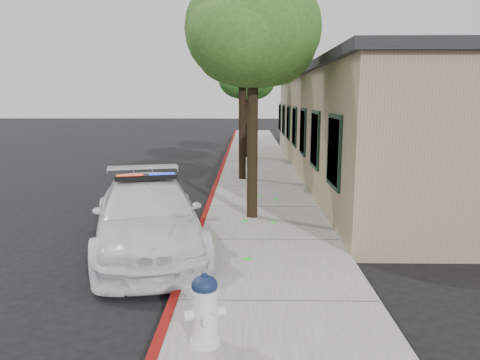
% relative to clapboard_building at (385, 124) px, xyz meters
% --- Properties ---
extents(ground, '(120.00, 120.00, 0.00)m').
position_rel_clapboard_building_xyz_m(ground, '(-6.69, -9.00, -2.13)').
color(ground, black).
rests_on(ground, ground).
extents(sidewalk, '(3.20, 60.00, 0.15)m').
position_rel_clapboard_building_xyz_m(sidewalk, '(-5.09, -6.00, -2.05)').
color(sidewalk, gray).
rests_on(sidewalk, ground).
extents(red_curb, '(0.14, 60.00, 0.16)m').
position_rel_clapboard_building_xyz_m(red_curb, '(-6.63, -6.00, -2.05)').
color(red_curb, maroon).
rests_on(red_curb, ground).
extents(clapboard_building, '(7.30, 20.89, 4.24)m').
position_rel_clapboard_building_xyz_m(clapboard_building, '(0.00, 0.00, 0.00)').
color(clapboard_building, tan).
rests_on(clapboard_building, ground).
extents(police_car, '(3.35, 5.54, 1.62)m').
position_rel_clapboard_building_xyz_m(police_car, '(-7.59, -9.30, -1.37)').
color(police_car, white).
rests_on(police_car, ground).
extents(fire_hydrant, '(0.53, 0.46, 0.92)m').
position_rel_clapboard_building_xyz_m(fire_hydrant, '(-6.03, -13.24, -1.52)').
color(fire_hydrant, white).
rests_on(fire_hydrant, sidewalk).
extents(street_tree_near, '(3.30, 3.45, 6.04)m').
position_rel_clapboard_building_xyz_m(street_tree_near, '(-5.38, -7.11, 2.53)').
color(street_tree_near, black).
rests_on(street_tree_near, sidewalk).
extents(street_tree_mid, '(3.30, 3.26, 6.13)m').
position_rel_clapboard_building_xyz_m(street_tree_mid, '(-5.70, -1.51, 2.65)').
color(street_tree_mid, black).
rests_on(street_tree_mid, sidewalk).
extents(street_tree_far, '(2.88, 2.83, 5.27)m').
position_rel_clapboard_building_xyz_m(street_tree_far, '(-5.60, 4.76, 1.98)').
color(street_tree_far, black).
rests_on(street_tree_far, sidewalk).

